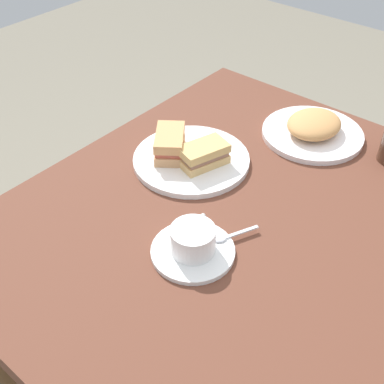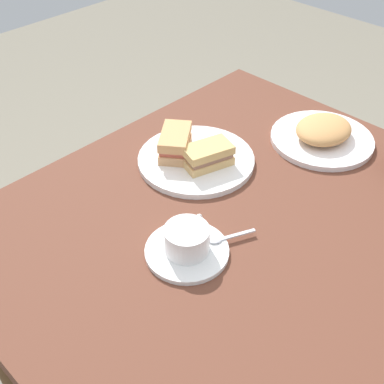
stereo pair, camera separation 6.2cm
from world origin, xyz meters
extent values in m
cube|color=brown|center=(0.00, 0.00, 0.73)|extent=(1.04, 0.86, 0.04)
cylinder|color=brown|center=(-0.45, -0.36, 0.35)|extent=(0.06, 0.06, 0.70)
cylinder|color=brown|center=(0.45, -0.36, 0.35)|extent=(0.06, 0.06, 0.70)
cylinder|color=white|center=(-0.07, -0.18, 0.76)|extent=(0.28, 0.28, 0.01)
cube|color=tan|center=(-0.07, -0.15, 0.77)|extent=(0.12, 0.09, 0.02)
cube|color=#91634D|center=(-0.07, -0.15, 0.79)|extent=(0.11, 0.09, 0.01)
cube|color=tan|center=(-0.07, -0.15, 0.80)|extent=(0.12, 0.09, 0.02)
cube|color=tan|center=(-0.05, -0.23, 0.77)|extent=(0.13, 0.12, 0.02)
cube|color=#BC5642|center=(-0.05, -0.23, 0.79)|extent=(0.12, 0.11, 0.01)
cube|color=tan|center=(-0.05, -0.23, 0.81)|extent=(0.13, 0.12, 0.02)
cylinder|color=white|center=(0.15, 0.01, 0.75)|extent=(0.16, 0.16, 0.01)
cylinder|color=white|center=(0.15, 0.01, 0.78)|extent=(0.09, 0.09, 0.05)
cylinder|color=#A47941|center=(0.15, 0.01, 0.81)|extent=(0.08, 0.08, 0.01)
torus|color=white|center=(0.10, -0.01, 0.78)|extent=(0.04, 0.02, 0.04)
cube|color=silver|center=(0.05, 0.05, 0.76)|extent=(0.07, 0.04, 0.00)
ellipsoid|color=silver|center=(0.10, 0.03, 0.76)|extent=(0.03, 0.03, 0.01)
cylinder|color=white|center=(-0.36, -0.02, 0.76)|extent=(0.26, 0.26, 0.01)
ellipsoid|color=tan|center=(-0.36, -0.02, 0.78)|extent=(0.15, 0.13, 0.04)
camera|label=1|loc=(0.66, 0.43, 1.46)|focal=46.55mm
camera|label=2|loc=(0.61, 0.47, 1.46)|focal=46.55mm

